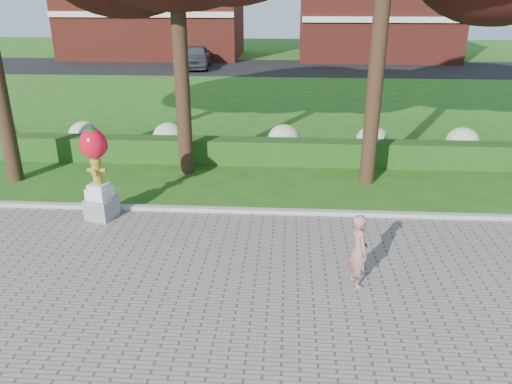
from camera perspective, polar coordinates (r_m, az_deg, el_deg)
ground at (r=10.15m, az=-3.21°, el=-9.63°), size 100.00×100.00×0.00m
curb at (r=12.75m, az=-1.65°, el=-2.20°), size 40.00×0.18×0.15m
lawn_hedge at (r=16.35m, az=-0.38°, el=4.67°), size 24.00×0.70×0.80m
hydrangea_row at (r=17.24m, az=1.76°, el=6.12°), size 20.10×1.10×0.99m
street at (r=36.95m, az=2.00°, el=14.02°), size 50.00×8.00×0.02m
building_left at (r=44.01m, az=-11.60°, el=19.52°), size 14.00×8.00×7.00m
building_right at (r=43.15m, az=13.63°, el=18.91°), size 12.00×8.00×6.40m
hydrant_sculpture at (r=12.63m, az=-17.74°, el=2.36°), size 0.78×0.78×2.34m
woman at (r=9.66m, az=11.64°, el=-6.55°), size 0.49×0.61×1.47m
parked_car at (r=36.80m, az=-6.84°, el=15.10°), size 2.30×4.78×1.57m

